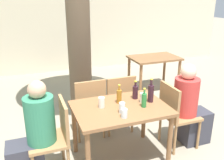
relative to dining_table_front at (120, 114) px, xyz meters
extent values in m
plane|color=gray|center=(0.00, 0.00, -0.64)|extent=(30.00, 30.00, 0.00)
cube|color=beige|center=(0.00, 4.19, 0.76)|extent=(10.00, 0.08, 2.80)
cylinder|color=brown|center=(-0.15, 1.46, 0.75)|extent=(0.38, 0.38, 2.78)
cube|color=brown|center=(0.00, 0.00, 0.08)|extent=(1.15, 0.81, 0.04)
cylinder|color=brown|center=(-0.52, -0.35, -0.29)|extent=(0.06, 0.06, 0.70)
cylinder|color=brown|center=(0.52, -0.35, -0.29)|extent=(0.06, 0.06, 0.70)
cylinder|color=brown|center=(-0.52, 0.35, -0.29)|extent=(0.06, 0.06, 0.70)
cylinder|color=brown|center=(0.52, 0.35, -0.29)|extent=(0.06, 0.06, 0.70)
cube|color=brown|center=(1.63, 2.04, 0.08)|extent=(1.04, 0.71, 0.04)
cylinder|color=brown|center=(1.16, 1.74, -0.29)|extent=(0.06, 0.06, 0.70)
cylinder|color=brown|center=(2.09, 1.74, -0.29)|extent=(0.06, 0.06, 0.70)
cylinder|color=brown|center=(1.16, 2.33, -0.29)|extent=(0.06, 0.06, 0.70)
cylinder|color=brown|center=(2.09, 2.33, -0.29)|extent=(0.06, 0.06, 0.70)
cube|color=#A87A4C|center=(-0.90, 0.00, -0.18)|extent=(0.44, 0.44, 0.04)
cube|color=#A87A4C|center=(-0.70, 0.00, 0.06)|extent=(0.04, 0.44, 0.45)
cylinder|color=#A87A4C|center=(-1.09, 0.19, -0.42)|extent=(0.04, 0.04, 0.44)
cylinder|color=#A87A4C|center=(-0.71, 0.19, -0.42)|extent=(0.04, 0.04, 0.44)
cube|color=#A87A4C|center=(0.90, 0.00, -0.18)|extent=(0.44, 0.44, 0.04)
cube|color=#A87A4C|center=(0.70, 0.00, 0.06)|extent=(0.04, 0.44, 0.45)
cylinder|color=#A87A4C|center=(1.09, -0.19, -0.42)|extent=(0.04, 0.04, 0.44)
cylinder|color=#A87A4C|center=(1.09, 0.19, -0.42)|extent=(0.04, 0.04, 0.44)
cylinder|color=#A87A4C|center=(0.71, -0.19, -0.42)|extent=(0.04, 0.04, 0.44)
cylinder|color=#A87A4C|center=(0.71, 0.19, -0.42)|extent=(0.04, 0.04, 0.44)
cube|color=#A87A4C|center=(-0.23, 0.73, -0.18)|extent=(0.44, 0.44, 0.04)
cube|color=#A87A4C|center=(-0.23, 0.53, 0.06)|extent=(0.44, 0.04, 0.45)
cylinder|color=#A87A4C|center=(-0.04, 0.92, -0.42)|extent=(0.04, 0.04, 0.44)
cylinder|color=#A87A4C|center=(-0.42, 0.92, -0.42)|extent=(0.04, 0.04, 0.44)
cylinder|color=#A87A4C|center=(-0.04, 0.54, -0.42)|extent=(0.04, 0.04, 0.44)
cylinder|color=#A87A4C|center=(-0.42, 0.54, -0.42)|extent=(0.04, 0.04, 0.44)
cube|color=#A87A4C|center=(0.23, 0.73, -0.18)|extent=(0.44, 0.44, 0.04)
cube|color=#A87A4C|center=(0.23, 0.53, 0.06)|extent=(0.44, 0.04, 0.45)
cylinder|color=#A87A4C|center=(0.42, 0.92, -0.42)|extent=(0.04, 0.04, 0.44)
cylinder|color=#A87A4C|center=(0.04, 0.92, -0.42)|extent=(0.04, 0.04, 0.44)
cylinder|color=#A87A4C|center=(0.42, 0.54, -0.42)|extent=(0.04, 0.04, 0.44)
cylinder|color=#A87A4C|center=(0.04, 0.54, -0.42)|extent=(0.04, 0.04, 0.44)
cylinder|color=#337F5B|center=(-0.96, 0.00, 0.10)|extent=(0.33, 0.33, 0.54)
sphere|color=tan|center=(-0.96, 0.00, 0.46)|extent=(0.20, 0.20, 0.20)
cube|color=#383842|center=(1.16, 0.00, -0.40)|extent=(0.40, 0.30, 0.48)
cylinder|color=#C63833|center=(0.96, 0.00, 0.09)|extent=(0.33, 0.33, 0.52)
sphere|color=beige|center=(0.96, 0.00, 0.45)|extent=(0.21, 0.21, 0.21)
cylinder|color=#287A38|center=(0.27, -0.10, 0.19)|extent=(0.06, 0.06, 0.17)
cylinder|color=#287A38|center=(0.27, -0.10, 0.30)|extent=(0.02, 0.02, 0.06)
cylinder|color=gold|center=(0.27, -0.10, 0.34)|extent=(0.03, 0.03, 0.01)
cylinder|color=#331923|center=(0.42, 0.01, 0.21)|extent=(0.07, 0.07, 0.22)
cylinder|color=#331923|center=(0.42, 0.01, 0.36)|extent=(0.03, 0.03, 0.08)
cylinder|color=gold|center=(0.42, 0.01, 0.41)|extent=(0.03, 0.03, 0.01)
cylinder|color=#9E661E|center=(0.03, 0.11, 0.19)|extent=(0.06, 0.06, 0.17)
cylinder|color=#9E661E|center=(0.03, 0.11, 0.30)|extent=(0.03, 0.03, 0.06)
cylinder|color=gold|center=(0.03, 0.11, 0.34)|extent=(0.03, 0.03, 0.01)
cylinder|color=#331923|center=(0.28, 0.17, 0.19)|extent=(0.07, 0.07, 0.17)
cylinder|color=#331923|center=(0.28, 0.17, 0.30)|extent=(0.03, 0.03, 0.06)
cylinder|color=gold|center=(0.28, 0.17, 0.34)|extent=(0.03, 0.03, 0.01)
cylinder|color=silver|center=(0.32, 0.03, 0.16)|extent=(0.08, 0.08, 0.12)
cylinder|color=silver|center=(-0.22, 0.07, 0.16)|extent=(0.08, 0.08, 0.13)
cylinder|color=silver|center=(-0.06, -0.27, 0.15)|extent=(0.07, 0.07, 0.10)
cylinder|color=white|center=(-0.04, -0.15, 0.16)|extent=(0.07, 0.07, 0.13)
camera|label=1|loc=(-1.06, -2.56, 1.43)|focal=40.00mm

